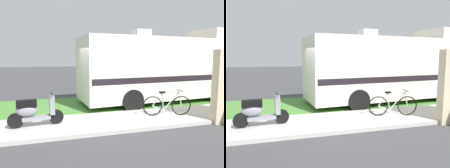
{
  "view_description": "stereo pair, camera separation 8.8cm",
  "coord_description": "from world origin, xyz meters",
  "views": [
    {
      "loc": [
        -1.69,
        -7.64,
        2.18
      ],
      "look_at": [
        0.65,
        0.3,
        1.1
      ],
      "focal_mm": 33.94,
      "sensor_mm": 36.0,
      "label": 1
    },
    {
      "loc": [
        -1.61,
        -7.67,
        2.18
      ],
      "look_at": [
        0.65,
        0.3,
        1.1
      ],
      "focal_mm": 33.94,
      "sensor_mm": 36.0,
      "label": 2
    }
  ],
  "objects": [
    {
      "name": "sidewalk",
      "position": [
        0.0,
        -1.2,
        0.06
      ],
      "size": [
        24.0,
        2.0,
        0.12
      ],
      "color": "beige",
      "rests_on": "ground"
    },
    {
      "name": "grass_strip",
      "position": [
        0.0,
        1.5,
        0.04
      ],
      "size": [
        24.0,
        3.4,
        0.08
      ],
      "color": "#4C8438",
      "rests_on": "ground"
    },
    {
      "name": "motorhome_rv",
      "position": [
        3.53,
        1.29,
        1.66
      ],
      "size": [
        7.93,
        3.01,
        3.49
      ],
      "color": "silver",
      "rests_on": "ground"
    },
    {
      "name": "ground_plane",
      "position": [
        0.0,
        0.0,
        0.0
      ],
      "size": [
        80.0,
        80.0,
        0.0
      ],
      "primitive_type": "plane",
      "color": "#424244"
    },
    {
      "name": "bicycle",
      "position": [
        2.2,
        -1.23,
        0.51
      ],
      "size": [
        1.68,
        0.57,
        0.9
      ],
      "color": "black",
      "rests_on": "ground"
    },
    {
      "name": "pickup_truck_near",
      "position": [
        5.49,
        6.26,
        1.0
      ],
      "size": [
        5.12,
        2.41,
        1.89
      ],
      "color": "#1E478C",
      "rests_on": "ground"
    },
    {
      "name": "scooter",
      "position": [
        -2.19,
        -1.14,
        0.58
      ],
      "size": [
        1.59,
        0.5,
        0.97
      ],
      "color": "black",
      "rests_on": "ground"
    }
  ]
}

